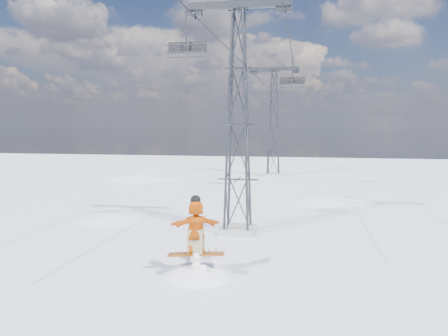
{
  "coord_description": "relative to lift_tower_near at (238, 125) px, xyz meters",
  "views": [
    {
      "loc": [
        4.08,
        -13.5,
        5.52
      ],
      "look_at": [
        0.64,
        5.09,
        3.61
      ],
      "focal_mm": 35.0,
      "sensor_mm": 36.0,
      "label": 1
    }
  ],
  "objects": [
    {
      "name": "lift_tower_far",
      "position": [
        0.0,
        25.0,
        0.0
      ],
      "size": [
        5.2,
        1.8,
        11.43
      ],
      "color": "#999999",
      "rests_on": "ground"
    },
    {
      "name": "haul_cables",
      "position": [
        0.0,
        11.5,
        5.38
      ],
      "size": [
        4.46,
        51.0,
        0.06
      ],
      "color": "black",
      "rests_on": "ground"
    },
    {
      "name": "snow_terrain",
      "position": [
        -5.57,
        13.24,
        -15.06
      ],
      "size": [
        39.0,
        37.0,
        22.0
      ],
      "color": "white",
      "rests_on": "ground"
    },
    {
      "name": "lift_tower_near",
      "position": [
        0.0,
        0.0,
        0.0
      ],
      "size": [
        5.2,
        1.8,
        11.43
      ],
      "color": "#999999",
      "rests_on": "ground"
    },
    {
      "name": "lift_chair_mid",
      "position": [
        2.2,
        13.68,
        3.39
      ],
      "size": [
        2.01,
        0.58,
        2.49
      ],
      "color": "black",
      "rests_on": "ground"
    },
    {
      "name": "lift_chair_near",
      "position": [
        -2.2,
        -1.47,
        3.54
      ],
      "size": [
        1.85,
        0.53,
        2.3
      ],
      "color": "black",
      "rests_on": "ground"
    },
    {
      "name": "snowboarder_jump",
      "position": [
        -0.46,
        -6.47,
        -7.07
      ],
      "size": [
        4.4,
        4.4,
        6.97
      ],
      "color": "white",
      "rests_on": "ground"
    },
    {
      "name": "ground",
      "position": [
        -0.8,
        -8.0,
        -5.47
      ],
      "size": [
        120.0,
        120.0,
        0.0
      ],
      "primitive_type": "plane",
      "color": "white",
      "rests_on": "ground"
    }
  ]
}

